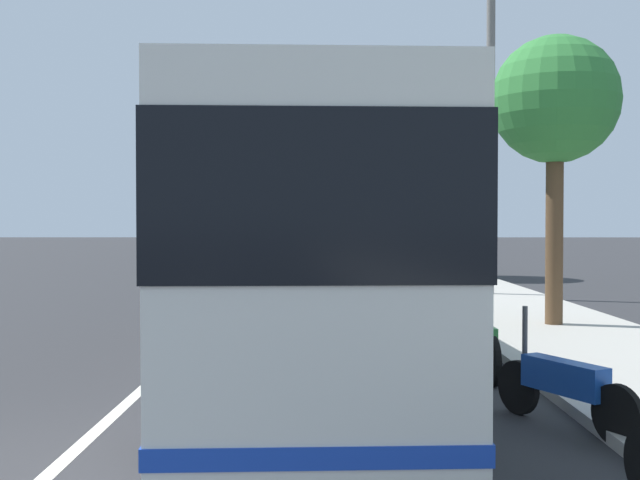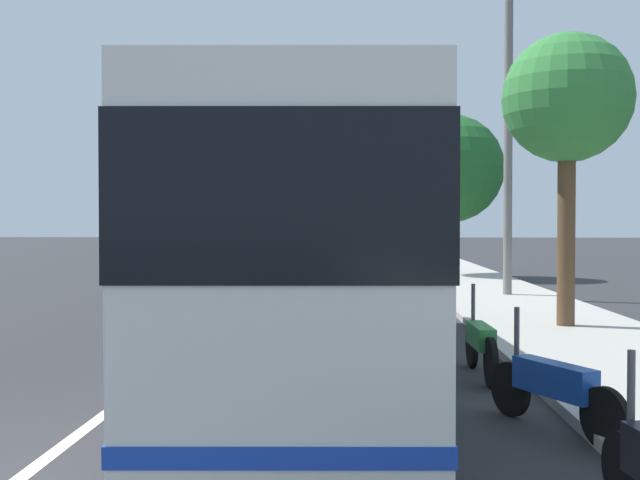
# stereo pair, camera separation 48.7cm
# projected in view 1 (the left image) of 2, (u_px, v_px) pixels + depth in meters

# --- Properties ---
(ground_plane) EXTENTS (220.00, 220.00, 0.00)m
(ground_plane) POSITION_uv_depth(u_px,v_px,m) (43.00, 480.00, 6.58)
(ground_plane) COLOR #2D2D30
(sidewalk_curb) EXTENTS (110.00, 3.60, 0.14)m
(sidewalk_curb) POSITION_uv_depth(u_px,v_px,m) (538.00, 322.00, 16.53)
(sidewalk_curb) COLOR #B2ADA3
(sidewalk_curb) RESTS_ON ground
(lane_divider_line) EXTENTS (110.00, 0.16, 0.01)m
(lane_divider_line) POSITION_uv_depth(u_px,v_px,m) (213.00, 325.00, 16.58)
(lane_divider_line) COLOR silver
(lane_divider_line) RESTS_ON ground
(coach_bus) EXTENTS (12.47, 3.02, 3.41)m
(coach_bus) POSITION_uv_depth(u_px,v_px,m) (302.00, 240.00, 11.35)
(coach_bus) COLOR silver
(coach_bus) RESTS_ON ground
(motorcycle_mid_row) EXTENTS (1.88, 1.01, 1.26)m
(motorcycle_mid_row) POSITION_uv_depth(u_px,v_px,m) (563.00, 386.00, 8.19)
(motorcycle_mid_row) COLOR black
(motorcycle_mid_row) RESTS_ON ground
(motorcycle_far_end) EXTENTS (2.12, 0.27, 1.29)m
(motorcycle_far_end) POSITION_uv_depth(u_px,v_px,m) (480.00, 342.00, 11.07)
(motorcycle_far_end) COLOR black
(motorcycle_far_end) RESTS_ON ground
(car_behind_bus) EXTENTS (4.61, 1.97, 1.50)m
(car_behind_bus) POSITION_uv_depth(u_px,v_px,m) (236.00, 253.00, 38.63)
(car_behind_bus) COLOR gray
(car_behind_bus) RESTS_ON ground
(car_far_distant) EXTENTS (4.09, 2.04, 1.44)m
(car_far_distant) POSITION_uv_depth(u_px,v_px,m) (330.00, 252.00, 39.47)
(car_far_distant) COLOR red
(car_far_distant) RESTS_ON ground
(car_oncoming) EXTENTS (4.00, 2.05, 1.56)m
(car_oncoming) POSITION_uv_depth(u_px,v_px,m) (242.00, 248.00, 44.42)
(car_oncoming) COLOR black
(car_oncoming) RESTS_ON ground
(roadside_tree_mid_block) EXTENTS (2.59, 2.59, 6.01)m
(roadside_tree_mid_block) POSITION_uv_depth(u_px,v_px,m) (555.00, 103.00, 15.54)
(roadside_tree_mid_block) COLOR brown
(roadside_tree_mid_block) RESTS_ON ground
(roadside_tree_far_block) EXTENTS (4.31, 4.31, 6.53)m
(roadside_tree_far_block) POSITION_uv_depth(u_px,v_px,m) (428.00, 169.00, 30.73)
(roadside_tree_far_block) COLOR brown
(roadside_tree_far_block) RESTS_ON ground
(utility_pole) EXTENTS (0.25, 0.25, 8.86)m
(utility_pole) POSITION_uv_depth(u_px,v_px,m) (490.00, 147.00, 22.27)
(utility_pole) COLOR slate
(utility_pole) RESTS_ON ground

